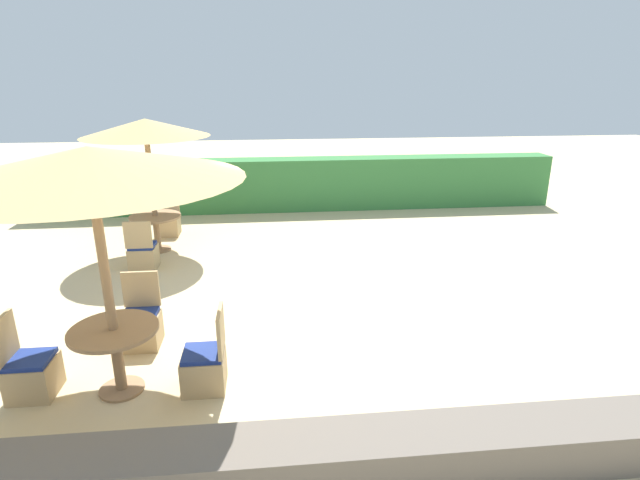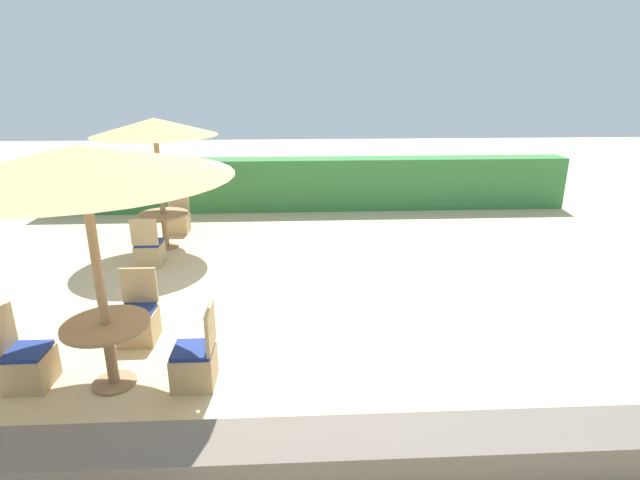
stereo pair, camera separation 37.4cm
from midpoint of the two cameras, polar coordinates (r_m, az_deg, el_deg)
ground_plane at (r=7.39m, az=-0.98°, el=-8.13°), size 40.00×40.00×0.00m
hedge_row at (r=12.72m, az=-3.33°, el=6.39°), size 13.00×0.70×1.29m
stone_border at (r=4.65m, az=2.75°, el=-23.39°), size 10.00×0.56×0.42m
parasol_front_left at (r=5.31m, az=-26.78°, el=7.71°), size 2.93×2.93×2.67m
round_table_front_left at (r=5.92m, az=-24.05°, el=-10.90°), size 0.93×0.93×0.76m
patio_chair_front_left_east at (r=5.82m, az=-14.82°, el=-13.79°), size 0.46×0.46×0.93m
patio_chair_front_left_west at (r=6.43m, az=-31.65°, el=-12.84°), size 0.46×0.46×0.93m
patio_chair_front_left_north at (r=6.88m, az=-21.25°, el=-9.16°), size 0.46×0.46×0.93m
parasol_back_left at (r=9.90m, az=-20.38°, el=11.86°), size 2.31×2.31×2.53m
round_table_back_left at (r=10.24m, az=-19.25°, el=1.75°), size 0.97×0.97×0.71m
patio_chair_back_left_south at (r=9.43m, az=-20.64°, el=-1.59°), size 0.46×0.46×0.93m
patio_chair_back_left_north at (r=11.24m, az=-17.88°, el=1.87°), size 0.46×0.46×0.93m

